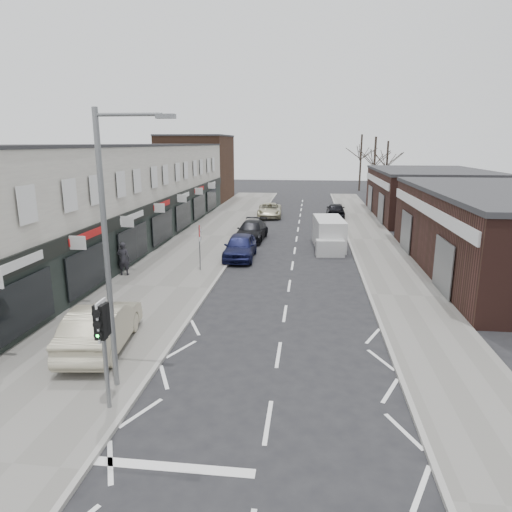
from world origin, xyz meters
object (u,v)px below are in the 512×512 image
(traffic_light, at_px, (103,330))
(parked_car_left_b, at_px, (252,231))
(street_lamp, at_px, (111,239))
(parked_car_right_b, at_px, (336,210))
(pedestrian, at_px, (123,259))
(parked_car_right_a, at_px, (327,237))
(parked_car_left_c, at_px, (270,210))
(parked_car_left_a, at_px, (240,247))
(sedan_on_pavement, at_px, (102,326))
(white_van, at_px, (329,234))
(warning_sign, at_px, (200,234))

(traffic_light, bearing_deg, parked_car_left_b, 87.52)
(street_lamp, height_order, parked_car_right_b, street_lamp)
(pedestrian, relative_size, parked_car_right_a, 0.42)
(pedestrian, relative_size, parked_car_left_b, 0.37)
(parked_car_left_c, bearing_deg, pedestrian, -108.58)
(street_lamp, height_order, parked_car_left_c, street_lamp)
(parked_car_left_a, bearing_deg, parked_car_left_c, 87.33)
(parked_car_right_b, bearing_deg, sedan_on_pavement, 74.09)
(pedestrian, bearing_deg, white_van, -149.67)
(white_van, bearing_deg, pedestrian, -148.06)
(traffic_light, bearing_deg, parked_car_left_c, 87.71)
(pedestrian, bearing_deg, parked_car_left_b, -124.92)
(street_lamp, height_order, sedan_on_pavement, street_lamp)
(parked_car_left_b, bearing_deg, white_van, -16.14)
(warning_sign, xyz_separation_m, parked_car_left_c, (2.13, 20.38, -1.51))
(pedestrian, distance_m, parked_car_left_c, 22.71)
(traffic_light, height_order, parked_car_left_c, traffic_light)
(parked_car_right_a, bearing_deg, parked_car_left_b, -23.30)
(warning_sign, xyz_separation_m, parked_car_left_a, (1.76, 3.36, -1.41))
(white_van, bearing_deg, parked_car_right_b, 80.18)
(street_lamp, relative_size, parked_car_right_a, 1.80)
(white_van, bearing_deg, warning_sign, -141.47)
(parked_car_right_b, bearing_deg, parked_car_left_b, 60.86)
(street_lamp, bearing_deg, pedestrian, 112.14)
(sedan_on_pavement, xyz_separation_m, parked_car_right_b, (9.74, 31.22, -0.17))
(traffic_light, distance_m, parked_car_left_b, 23.22)
(parked_car_right_a, bearing_deg, sedan_on_pavement, 59.15)
(warning_sign, height_order, parked_car_left_b, warning_sign)
(traffic_light, xyz_separation_m, warning_sign, (-0.76, 14.02, -0.21))
(white_van, distance_m, parked_car_right_b, 13.75)
(sedan_on_pavement, relative_size, parked_car_left_a, 1.05)
(warning_sign, bearing_deg, pedestrian, -159.35)
(sedan_on_pavement, relative_size, parked_car_right_b, 1.10)
(warning_sign, distance_m, parked_car_left_b, 9.40)
(white_van, height_order, parked_car_left_c, white_van)
(traffic_light, relative_size, parked_car_left_c, 0.62)
(parked_car_left_a, xyz_separation_m, parked_car_left_c, (0.37, 17.01, -0.10))
(parked_car_left_a, bearing_deg, street_lamp, -95.39)
(pedestrian, height_order, parked_car_left_c, pedestrian)
(warning_sign, distance_m, parked_car_left_a, 4.05)
(sedan_on_pavement, distance_m, parked_car_left_c, 30.96)
(warning_sign, relative_size, parked_car_left_a, 0.58)
(traffic_light, bearing_deg, white_van, 72.32)
(warning_sign, distance_m, parked_car_left_c, 20.55)
(traffic_light, xyz_separation_m, white_van, (6.74, 21.13, -1.43))
(pedestrian, distance_m, parked_car_right_b, 25.63)
(sedan_on_pavement, height_order, pedestrian, pedestrian)
(parked_car_left_b, height_order, parked_car_right_a, parked_car_right_a)
(street_lamp, bearing_deg, parked_car_left_b, 87.06)
(parked_car_right_a, bearing_deg, street_lamp, 66.12)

